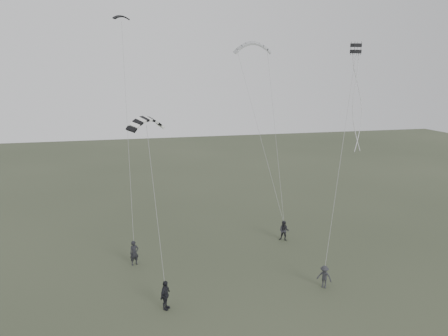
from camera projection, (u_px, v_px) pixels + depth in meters
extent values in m
plane|color=#363E2B|center=(229.00, 288.00, 29.29)|extent=(140.00, 140.00, 0.00)
imported|color=black|center=(134.00, 253.00, 32.65)|extent=(0.79, 0.65, 1.87)
imported|color=black|center=(284.00, 231.00, 37.37)|extent=(1.08, 1.03, 1.76)
imported|color=black|center=(165.00, 295.00, 26.47)|extent=(0.97, 1.16, 1.85)
imported|color=#28292D|center=(324.00, 277.00, 29.18)|extent=(1.14, 1.10, 1.56)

